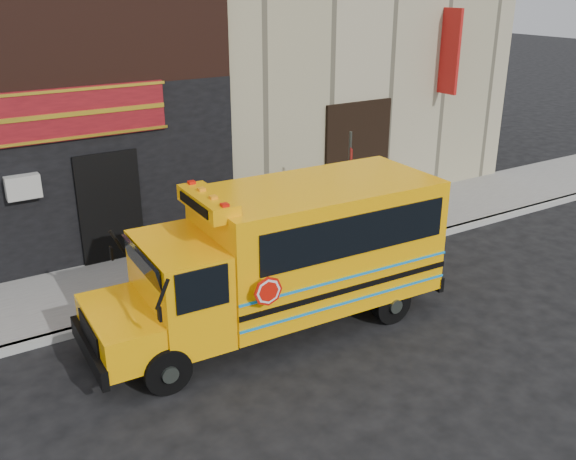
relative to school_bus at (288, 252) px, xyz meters
The scene contains 7 objects.
ground 2.11m from the school_bus, 35.21° to the right, with size 120.00×120.00×0.00m, color black.
curb 2.56m from the school_bus, 55.36° to the left, with size 40.00×0.20×0.15m, color #9D9E98.
sidewalk 3.75m from the school_bus, 69.60° to the left, with size 40.00×3.00×0.15m, color slate.
school_bus is the anchor object (origin of this frame).
sign_pole 3.97m from the school_bus, 36.23° to the left, with size 0.13×0.25×2.98m.
bicycle 1.50m from the school_bus, behind, with size 0.55×1.94×1.17m, color black.
cyclist 1.38m from the school_bus, behind, with size 0.71×0.47×1.95m, color black.
Camera 1 is at (-7.10, -8.54, 6.33)m, focal length 40.00 mm.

